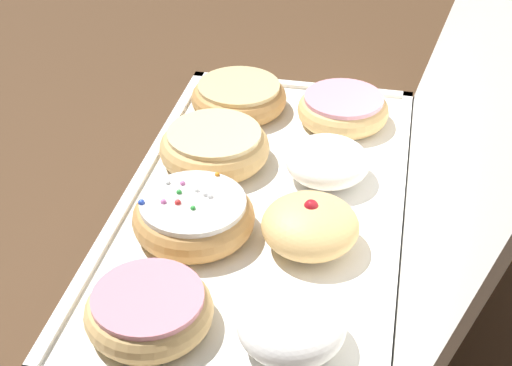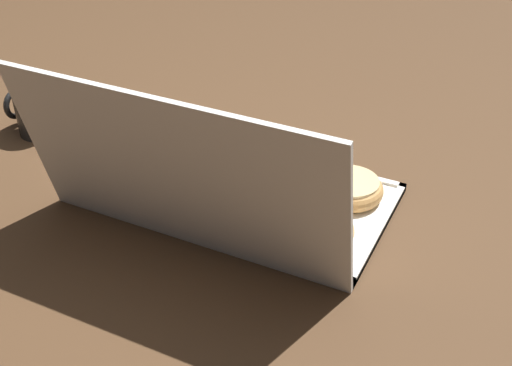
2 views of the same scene
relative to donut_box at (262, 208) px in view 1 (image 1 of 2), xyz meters
The scene contains 11 objects.
ground_plane 0.01m from the donut_box, ahead, with size 3.00×3.00×0.00m, color #4C331E.
donut_box is the anchor object (origin of this frame).
box_lid_open 0.23m from the donut_box, 90.00° to the left, with size 0.53×0.29×0.01m, color white.
glazed_ring_donut_0 0.20m from the donut_box, 160.52° to the right, with size 0.12×0.12×0.03m.
glazed_ring_donut_1 0.10m from the donut_box, 135.23° to the right, with size 0.12×0.12×0.04m.
sprinkle_donut_2 0.08m from the donut_box, 43.14° to the right, with size 0.12×0.12×0.04m.
pink_frosted_donut_3 0.20m from the donut_box, 17.34° to the right, with size 0.11×0.11×0.03m.
pink_frosted_donut_4 0.19m from the donut_box, 161.00° to the left, with size 0.11×0.11×0.03m.
powdered_filled_donut_5 0.09m from the donut_box, 135.23° to the left, with size 0.09×0.09×0.04m.
jelly_filled_donut_6 0.08m from the donut_box, 45.54° to the left, with size 0.09×0.09×0.05m.
powdered_filled_donut_7 0.20m from the donut_box, 18.26° to the left, with size 0.09×0.09×0.05m.
Camera 1 is at (0.62, 0.12, 0.48)m, focal length 54.11 mm.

